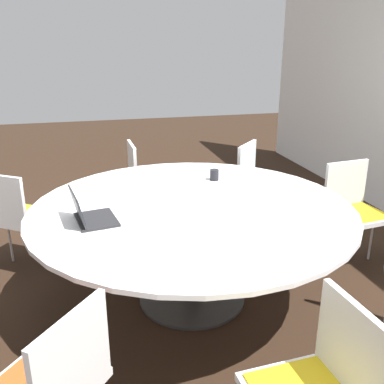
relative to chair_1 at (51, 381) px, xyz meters
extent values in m
plane|color=black|center=(-1.20, 0.90, -0.52)|extent=(16.00, 16.00, 0.00)
cylinder|color=#333333|center=(-1.20, 0.90, -0.51)|extent=(0.78, 0.78, 0.02)
cylinder|color=#333333|center=(-1.20, 0.90, -0.15)|extent=(0.14, 0.14, 0.70)
cylinder|color=white|center=(-1.20, 0.90, 0.21)|extent=(2.24, 2.24, 0.03)
cube|color=white|center=(0.08, 0.10, 0.15)|extent=(0.34, 0.29, 0.40)
cube|color=white|center=(0.29, 1.18, 0.15)|extent=(0.42, 0.05, 0.40)
cube|color=white|center=(-1.38, 2.39, -0.07)|extent=(0.47, 0.49, 0.04)
cube|color=gold|center=(-1.38, 2.39, -0.05)|extent=(0.41, 0.43, 0.01)
cube|color=white|center=(-1.57, 2.36, 0.15)|extent=(0.08, 0.42, 0.40)
cylinder|color=silver|center=(-1.40, 2.57, -0.31)|extent=(0.02, 0.02, 0.43)
cylinder|color=silver|center=(-1.36, 2.21, -0.31)|extent=(0.02, 0.02, 0.43)
cube|color=white|center=(-2.29, 1.93, -0.07)|extent=(0.61, 0.61, 0.04)
cube|color=teal|center=(-2.29, 1.93, -0.05)|extent=(0.54, 0.53, 0.01)
cube|color=white|center=(-2.42, 1.79, 0.15)|extent=(0.32, 0.31, 0.40)
cylinder|color=silver|center=(-2.42, 2.05, -0.31)|extent=(0.02, 0.02, 0.43)
cylinder|color=silver|center=(-2.16, 1.80, -0.31)|extent=(0.02, 0.02, 0.43)
cube|color=white|center=(-2.70, 0.86, -0.07)|extent=(0.45, 0.43, 0.04)
cube|color=gold|center=(-2.70, 0.86, -0.05)|extent=(0.40, 0.38, 0.01)
cube|color=white|center=(-2.69, 0.66, 0.15)|extent=(0.42, 0.04, 0.40)
cylinder|color=silver|center=(-2.88, 0.85, -0.31)|extent=(0.02, 0.02, 0.43)
cylinder|color=silver|center=(-2.52, 0.86, -0.31)|extent=(0.02, 0.02, 0.43)
cube|color=white|center=(-2.05, -0.33, -0.07)|extent=(0.60, 0.60, 0.04)
cube|color=olive|center=(-2.05, -0.33, -0.05)|extent=(0.52, 0.53, 0.01)
cube|color=white|center=(-1.89, -0.44, 0.15)|extent=(0.26, 0.36, 0.40)
cylinder|color=silver|center=(-2.15, -0.48, -0.31)|extent=(0.02, 0.02, 0.43)
cylinder|color=silver|center=(-1.95, -0.18, -0.31)|extent=(0.02, 0.02, 0.43)
cube|color=#232326|center=(-1.09, 0.25, 0.23)|extent=(0.34, 0.28, 0.02)
cube|color=#232326|center=(-1.07, 0.13, 0.34)|extent=(0.31, 0.10, 0.20)
cube|color=black|center=(-1.08, 0.14, 0.34)|extent=(0.28, 0.08, 0.17)
cylinder|color=black|center=(-1.71, 1.22, 0.27)|extent=(0.07, 0.07, 0.09)
camera|label=1|loc=(1.48, 0.21, 1.30)|focal=40.00mm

